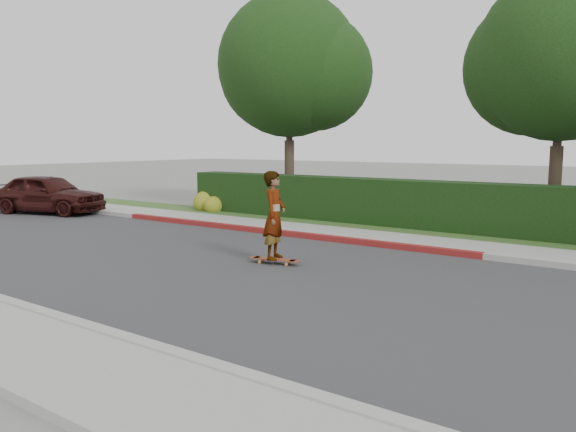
% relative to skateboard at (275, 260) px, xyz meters
% --- Properties ---
extents(ground, '(120.00, 120.00, 0.00)m').
position_rel_skateboard_xyz_m(ground, '(2.54, -0.97, -0.10)').
color(ground, slate).
rests_on(ground, ground).
extents(road, '(60.00, 8.00, 0.01)m').
position_rel_skateboard_xyz_m(road, '(2.54, -0.97, -0.10)').
color(road, '#2D2D30').
rests_on(road, ground).
extents(curb_near, '(60.00, 0.20, 0.15)m').
position_rel_skateboard_xyz_m(curb_near, '(2.54, -5.07, -0.03)').
color(curb_near, '#9E9E99').
rests_on(curb_near, ground).
extents(sidewalk_near, '(60.00, 1.60, 0.12)m').
position_rel_skateboard_xyz_m(sidewalk_near, '(2.54, -5.97, -0.04)').
color(sidewalk_near, gray).
rests_on(sidewalk_near, ground).
extents(curb_far, '(60.00, 0.20, 0.15)m').
position_rel_skateboard_xyz_m(curb_far, '(2.54, 3.13, -0.03)').
color(curb_far, '#9E9E99').
rests_on(curb_far, ground).
extents(curb_red_section, '(12.00, 0.21, 0.15)m').
position_rel_skateboard_xyz_m(curb_red_section, '(-2.46, 3.13, -0.03)').
color(curb_red_section, maroon).
rests_on(curb_red_section, ground).
extents(sidewalk_far, '(60.00, 1.60, 0.12)m').
position_rel_skateboard_xyz_m(sidewalk_far, '(2.54, 4.03, -0.04)').
color(sidewalk_far, gray).
rests_on(sidewalk_far, ground).
extents(planting_strip, '(60.00, 1.60, 0.10)m').
position_rel_skateboard_xyz_m(planting_strip, '(2.54, 5.63, -0.05)').
color(planting_strip, '#2D4C1E').
rests_on(planting_strip, ground).
extents(hedge, '(15.00, 1.00, 1.50)m').
position_rel_skateboard_xyz_m(hedge, '(-0.46, 6.23, 0.65)').
color(hedge, black).
rests_on(hedge, ground).
extents(flowering_shrub, '(1.40, 1.00, 0.90)m').
position_rel_skateboard_xyz_m(flowering_shrub, '(-7.46, 5.77, 0.23)').
color(flowering_shrub, '#2D4C19').
rests_on(flowering_shrub, ground).
extents(tree_left, '(5.99, 5.21, 8.00)m').
position_rel_skateboard_xyz_m(tree_left, '(-4.97, 7.72, 5.16)').
color(tree_left, '#33261C').
rests_on(tree_left, ground).
extents(tree_center, '(5.66, 4.84, 7.44)m').
position_rel_skateboard_xyz_m(tree_center, '(4.03, 8.22, 4.80)').
color(tree_center, '#33261C').
rests_on(tree_center, ground).
extents(skateboard, '(1.20, 0.48, 0.11)m').
position_rel_skateboard_xyz_m(skateboard, '(0.00, 0.00, 0.00)').
color(skateboard, '#E78E3F').
rests_on(skateboard, ground).
extents(skateboarder, '(0.64, 0.80, 1.90)m').
position_rel_skateboard_xyz_m(skateboarder, '(0.00, 0.00, 0.96)').
color(skateboarder, white).
rests_on(skateboarder, skateboard).
extents(car_maroon, '(4.64, 2.90, 1.47)m').
position_rel_skateboard_xyz_m(car_maroon, '(-12.14, 2.16, 0.63)').
color(car_maroon, '#341210').
rests_on(car_maroon, ground).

